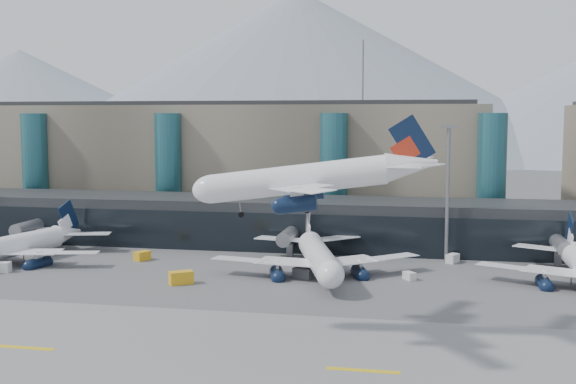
# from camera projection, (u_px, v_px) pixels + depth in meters

# --- Properties ---
(ground) EXTENTS (900.00, 900.00, 0.00)m
(ground) POSITION_uv_depth(u_px,v_px,m) (223.00, 322.00, 95.64)
(ground) COLOR #515154
(ground) RESTS_ON ground
(runway_strip) EXTENTS (400.00, 40.00, 0.04)m
(runway_strip) POSITION_uv_depth(u_px,v_px,m) (185.00, 359.00, 81.00)
(runway_strip) COLOR slate
(runway_strip) RESTS_ON ground
(runway_markings) EXTENTS (128.00, 1.00, 0.02)m
(runway_markings) POSITION_uv_depth(u_px,v_px,m) (185.00, 358.00, 81.00)
(runway_markings) COLOR gold
(runway_markings) RESTS_ON ground
(concourse) EXTENTS (170.00, 27.00, 10.00)m
(concourse) POSITION_uv_depth(u_px,v_px,m) (300.00, 223.00, 151.48)
(concourse) COLOR black
(concourse) RESTS_ON ground
(terminal_main) EXTENTS (130.00, 30.00, 31.00)m
(terminal_main) POSITION_uv_depth(u_px,v_px,m) (227.00, 162.00, 186.69)
(terminal_main) COLOR gray
(terminal_main) RESTS_ON ground
(teal_towers) EXTENTS (116.40, 19.40, 46.00)m
(teal_towers) POSITION_uv_depth(u_px,v_px,m) (249.00, 173.00, 169.31)
(teal_towers) COLOR #255D67
(teal_towers) RESTS_ON ground
(mountain_ridge) EXTENTS (910.00, 400.00, 110.00)m
(mountain_ridge) POSITION_uv_depth(u_px,v_px,m) (414.00, 88.00, 458.74)
(mountain_ridge) COLOR gray
(mountain_ridge) RESTS_ON ground
(lightmast_mid) EXTENTS (3.00, 1.20, 25.60)m
(lightmast_mid) POSITION_uv_depth(u_px,v_px,m) (448.00, 185.00, 135.25)
(lightmast_mid) COLOR slate
(lightmast_mid) RESTS_ON ground
(hero_jet) EXTENTS (31.15, 31.61, 10.21)m
(hero_jet) POSITION_uv_depth(u_px,v_px,m) (323.00, 170.00, 88.02)
(hero_jet) COLOR white
(hero_jet) RESTS_ON ground
(jet_parked_left) EXTENTS (35.17, 36.16, 11.62)m
(jet_parked_left) POSITION_uv_depth(u_px,v_px,m) (23.00, 238.00, 136.14)
(jet_parked_left) COLOR white
(jet_parked_left) RESTS_ON ground
(jet_parked_mid) EXTENTS (36.73, 38.33, 12.30)m
(jet_parked_mid) POSITION_uv_depth(u_px,v_px,m) (316.00, 246.00, 125.43)
(jet_parked_mid) COLOR white
(jet_parked_mid) RESTS_ON ground
(veh_a) EXTENTS (3.37, 2.19, 1.77)m
(veh_a) POSITION_uv_depth(u_px,v_px,m) (1.00, 267.00, 126.30)
(veh_a) COLOR silver
(veh_a) RESTS_ON ground
(veh_b) EXTENTS (2.95, 3.47, 1.71)m
(veh_b) POSITION_uv_depth(u_px,v_px,m) (142.00, 256.00, 136.83)
(veh_b) COLOR gold
(veh_b) RESTS_ON ground
(veh_c) EXTENTS (3.64, 2.70, 1.81)m
(veh_c) POSITION_uv_depth(u_px,v_px,m) (303.00, 273.00, 121.20)
(veh_c) COLOR #454549
(veh_c) RESTS_ON ground
(veh_d) EXTENTS (2.72, 3.30, 1.66)m
(veh_d) POSITION_uv_depth(u_px,v_px,m) (453.00, 258.00, 134.48)
(veh_d) COLOR silver
(veh_d) RESTS_ON ground
(veh_f) EXTENTS (2.57, 3.47, 1.74)m
(veh_f) POSITION_uv_depth(u_px,v_px,m) (6.00, 247.00, 146.39)
(veh_f) COLOR #454549
(veh_f) RESTS_ON ground
(veh_g) EXTENTS (2.39, 2.59, 1.31)m
(veh_g) POSITION_uv_depth(u_px,v_px,m) (409.00, 276.00, 120.43)
(veh_g) COLOR silver
(veh_g) RESTS_ON ground
(veh_h) EXTENTS (4.25, 3.78, 2.09)m
(veh_h) POSITION_uv_depth(u_px,v_px,m) (181.00, 278.00, 117.32)
(veh_h) COLOR gold
(veh_h) RESTS_ON ground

